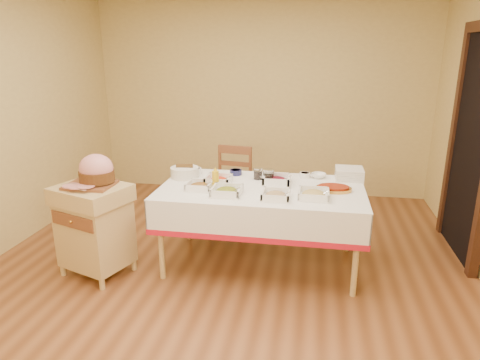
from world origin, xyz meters
name	(u,v)px	position (x,y,z in m)	size (l,w,h in m)	color
room_shell	(221,133)	(0.00, 0.00, 1.30)	(5.00, 5.00, 5.00)	brown
doorway	(473,143)	(2.20, 0.90, 1.11)	(0.09, 1.10, 2.20)	black
dining_table	(261,204)	(0.30, 0.30, 0.60)	(1.82, 1.02, 0.76)	tan
butcher_cart	(94,225)	(-1.13, -0.13, 0.47)	(0.71, 0.65, 0.82)	tan
dining_chair	(231,188)	(-0.13, 1.06, 0.48)	(0.47, 0.45, 0.93)	brown
ham_on_board	(95,172)	(-1.08, -0.09, 0.94)	(0.42, 0.40, 0.28)	brown
serving_dish_a	(199,186)	(-0.24, 0.15, 0.79)	(0.22, 0.22, 0.10)	white
serving_dish_b	(227,191)	(0.03, 0.05, 0.79)	(0.25, 0.25, 0.10)	white
serving_dish_c	(276,195)	(0.45, 0.02, 0.79)	(0.23, 0.23, 0.09)	white
serving_dish_d	(314,194)	(0.76, 0.09, 0.79)	(0.25, 0.25, 0.10)	white
serving_dish_e	(219,180)	(-0.11, 0.34, 0.79)	(0.24, 0.23, 0.11)	white
serving_dish_f	(277,180)	(0.42, 0.42, 0.80)	(0.26, 0.24, 0.12)	white
small_bowl_left	(195,171)	(-0.41, 0.61, 0.79)	(0.13, 0.13, 0.06)	white
small_bowl_mid	(236,172)	(0.00, 0.66, 0.79)	(0.12, 0.12, 0.05)	#1C1D51
small_bowl_right	(305,175)	(0.67, 0.67, 0.79)	(0.10, 0.10, 0.05)	white
bowl_white_imported	(265,176)	(0.29, 0.58, 0.78)	(0.15, 0.15, 0.04)	white
bowl_small_imported	(318,176)	(0.80, 0.69, 0.78)	(0.14, 0.14, 0.04)	white
preserve_jar_left	(258,174)	(0.23, 0.55, 0.81)	(0.09, 0.09, 0.11)	silver
preserve_jar_right	(268,177)	(0.34, 0.43, 0.82)	(0.11, 0.11, 0.13)	silver
mustard_bottle	(215,178)	(-0.11, 0.22, 0.84)	(0.06, 0.06, 0.19)	gold
bread_basket	(185,172)	(-0.47, 0.49, 0.81)	(0.27, 0.27, 0.12)	silver
plate_stack	(349,174)	(1.09, 0.69, 0.81)	(0.26, 0.26, 0.11)	white
brass_platter	(334,188)	(0.93, 0.32, 0.78)	(0.32, 0.23, 0.04)	#BF8835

